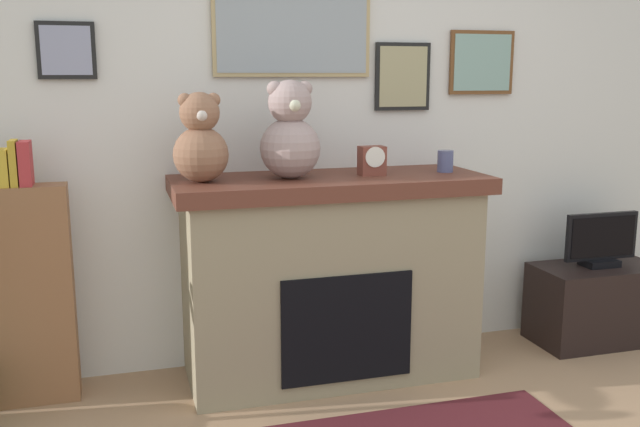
{
  "coord_description": "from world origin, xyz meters",
  "views": [
    {
      "loc": [
        -1.18,
        -1.7,
        1.55
      ],
      "look_at": [
        -0.2,
        1.65,
        0.86
      ],
      "focal_mm": 39.55,
      "sensor_mm": 36.0,
      "label": 1
    }
  ],
  "objects_px": {
    "mantel_clock": "(372,161)",
    "teddy_bear_cream": "(201,142)",
    "teddy_bear_brown": "(290,135)",
    "television": "(601,242)",
    "candle_jar": "(445,161)",
    "bookshelf": "(27,287)",
    "fireplace": "(330,276)",
    "tv_stand": "(596,304)"
  },
  "relations": [
    {
      "from": "mantel_clock",
      "to": "teddy_bear_brown",
      "type": "height_order",
      "value": "teddy_bear_brown"
    },
    {
      "from": "bookshelf",
      "to": "television",
      "type": "xyz_separation_m",
      "value": [
        3.11,
        -0.1,
        0.03
      ]
    },
    {
      "from": "bookshelf",
      "to": "teddy_bear_brown",
      "type": "height_order",
      "value": "teddy_bear_brown"
    },
    {
      "from": "television",
      "to": "teddy_bear_brown",
      "type": "distance_m",
      "value": 1.96
    },
    {
      "from": "mantel_clock",
      "to": "tv_stand",
      "type": "bearing_deg",
      "value": 0.48
    },
    {
      "from": "fireplace",
      "to": "bookshelf",
      "type": "height_order",
      "value": "bookshelf"
    },
    {
      "from": "fireplace",
      "to": "mantel_clock",
      "type": "relative_size",
      "value": 10.69
    },
    {
      "from": "bookshelf",
      "to": "teddy_bear_cream",
      "type": "relative_size",
      "value": 2.98
    },
    {
      "from": "mantel_clock",
      "to": "teddy_bear_brown",
      "type": "xyz_separation_m",
      "value": [
        -0.43,
        0.0,
        0.14
      ]
    },
    {
      "from": "tv_stand",
      "to": "candle_jar",
      "type": "height_order",
      "value": "candle_jar"
    },
    {
      "from": "tv_stand",
      "to": "mantel_clock",
      "type": "xyz_separation_m",
      "value": [
        -1.42,
        -0.01,
        0.9
      ]
    },
    {
      "from": "fireplace",
      "to": "television",
      "type": "bearing_deg",
      "value": -0.31
    },
    {
      "from": "mantel_clock",
      "to": "teddy_bear_brown",
      "type": "bearing_deg",
      "value": 179.85
    },
    {
      "from": "fireplace",
      "to": "teddy_bear_brown",
      "type": "distance_m",
      "value": 0.76
    },
    {
      "from": "tv_stand",
      "to": "television",
      "type": "xyz_separation_m",
      "value": [
        0.0,
        -0.0,
        0.37
      ]
    },
    {
      "from": "candle_jar",
      "to": "fireplace",
      "type": "bearing_deg",
      "value": 178.38
    },
    {
      "from": "tv_stand",
      "to": "television",
      "type": "height_order",
      "value": "television"
    },
    {
      "from": "mantel_clock",
      "to": "teddy_bear_cream",
      "type": "xyz_separation_m",
      "value": [
        -0.86,
        0.0,
        0.12
      ]
    },
    {
      "from": "television",
      "to": "mantel_clock",
      "type": "relative_size",
      "value": 3.11
    },
    {
      "from": "tv_stand",
      "to": "teddy_bear_cream",
      "type": "distance_m",
      "value": 2.5
    },
    {
      "from": "bookshelf",
      "to": "television",
      "type": "distance_m",
      "value": 3.11
    },
    {
      "from": "fireplace",
      "to": "teddy_bear_brown",
      "type": "height_order",
      "value": "teddy_bear_brown"
    },
    {
      "from": "tv_stand",
      "to": "mantel_clock",
      "type": "distance_m",
      "value": 1.68
    },
    {
      "from": "mantel_clock",
      "to": "teddy_bear_brown",
      "type": "distance_m",
      "value": 0.45
    },
    {
      "from": "television",
      "to": "teddy_bear_brown",
      "type": "xyz_separation_m",
      "value": [
        -1.85,
        -0.01,
        0.66
      ]
    },
    {
      "from": "teddy_bear_cream",
      "to": "fireplace",
      "type": "bearing_deg",
      "value": 1.63
    },
    {
      "from": "teddy_bear_cream",
      "to": "television",
      "type": "bearing_deg",
      "value": 0.23
    },
    {
      "from": "tv_stand",
      "to": "fireplace",
      "type": "bearing_deg",
      "value": 179.73
    },
    {
      "from": "television",
      "to": "bookshelf",
      "type": "bearing_deg",
      "value": 178.13
    },
    {
      "from": "candle_jar",
      "to": "teddy_bear_cream",
      "type": "xyz_separation_m",
      "value": [
        -1.27,
        -0.0,
        0.13
      ]
    },
    {
      "from": "mantel_clock",
      "to": "teddy_bear_cream",
      "type": "relative_size",
      "value": 0.35
    },
    {
      "from": "candle_jar",
      "to": "teddy_bear_brown",
      "type": "height_order",
      "value": "teddy_bear_brown"
    },
    {
      "from": "candle_jar",
      "to": "teddy_bear_brown",
      "type": "relative_size",
      "value": 0.24
    },
    {
      "from": "teddy_bear_brown",
      "to": "television",
      "type": "bearing_deg",
      "value": 0.29
    },
    {
      "from": "fireplace",
      "to": "tv_stand",
      "type": "height_order",
      "value": "fireplace"
    },
    {
      "from": "television",
      "to": "teddy_bear_cream",
      "type": "bearing_deg",
      "value": -179.77
    },
    {
      "from": "fireplace",
      "to": "tv_stand",
      "type": "distance_m",
      "value": 1.67
    },
    {
      "from": "candle_jar",
      "to": "teddy_bear_cream",
      "type": "relative_size",
      "value": 0.27
    },
    {
      "from": "teddy_bear_cream",
      "to": "tv_stand",
      "type": "bearing_deg",
      "value": 0.27
    },
    {
      "from": "television",
      "to": "teddy_bear_cream",
      "type": "xyz_separation_m",
      "value": [
        -2.28,
        -0.01,
        0.64
      ]
    },
    {
      "from": "tv_stand",
      "to": "mantel_clock",
      "type": "bearing_deg",
      "value": -179.52
    },
    {
      "from": "fireplace",
      "to": "tv_stand",
      "type": "xyz_separation_m",
      "value": [
        1.64,
        -0.01,
        -0.3
      ]
    }
  ]
}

